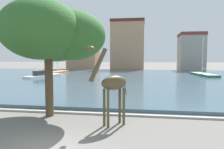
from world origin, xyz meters
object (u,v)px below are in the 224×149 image
at_px(giraffe_statue, 112,84).
at_px(sailboat_grey, 54,71).
at_px(sailboat_orange, 58,73).
at_px(shade_tree, 50,34).
at_px(sailboat_green, 202,75).
at_px(sailboat_white, 46,76).

xyz_separation_m(giraffe_statue, sailboat_grey, (-20.13, 38.33, -1.87)).
bearing_deg(sailboat_orange, shade_tree, -67.89).
bearing_deg(sailboat_grey, sailboat_green, -14.20).
relative_size(sailboat_white, sailboat_green, 0.93).
distance_m(sailboat_grey, shade_tree, 40.47).
relative_size(sailboat_orange, sailboat_grey, 0.94).
bearing_deg(giraffe_statue, sailboat_orange, 117.14).
bearing_deg(sailboat_orange, sailboat_white, -79.61).
distance_m(giraffe_statue, sailboat_orange, 36.45).
height_order(sailboat_white, shade_tree, sailboat_white).
distance_m(sailboat_white, sailboat_green, 27.64).
bearing_deg(sailboat_white, giraffe_statue, -57.26).
bearing_deg(giraffe_statue, sailboat_green, 68.68).
xyz_separation_m(sailboat_orange, sailboat_white, (1.68, -9.18, 0.14)).
distance_m(giraffe_statue, sailboat_green, 32.52).
bearing_deg(shade_tree, giraffe_statue, -20.26).
bearing_deg(shade_tree, sailboat_green, 61.12).
height_order(giraffe_statue, sailboat_white, sailboat_white).
distance_m(sailboat_white, shade_tree, 24.71).
xyz_separation_m(sailboat_grey, shade_tree, (16.07, -36.84, 4.71)).
distance_m(sailboat_orange, shade_tree, 33.68).
xyz_separation_m(sailboat_green, shade_tree, (-15.86, -28.75, 4.67)).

